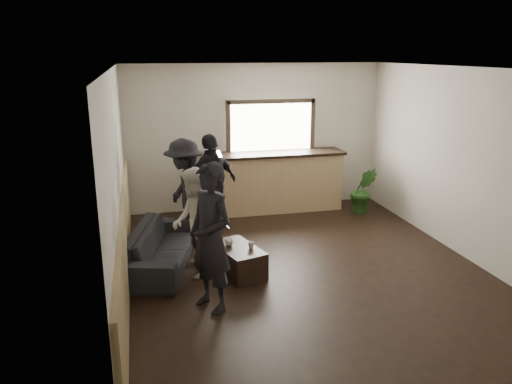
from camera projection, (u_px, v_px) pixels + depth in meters
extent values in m
cube|color=black|center=(302.00, 266.00, 7.25)|extent=(5.00, 6.00, 0.01)
cube|color=silver|center=(308.00, 68.00, 6.49)|extent=(5.00, 6.00, 0.01)
cube|color=beige|center=(255.00, 137.00, 9.68)|extent=(5.00, 0.01, 2.80)
cube|color=beige|center=(424.00, 257.00, 4.06)|extent=(5.00, 0.01, 2.80)
cube|color=beige|center=(118.00, 183.00, 6.31)|extent=(0.01, 6.00, 2.80)
cube|color=beige|center=(464.00, 163.00, 7.42)|extent=(0.01, 6.00, 2.80)
cube|color=tan|center=(125.00, 246.00, 6.55)|extent=(0.06, 5.90, 1.10)
cube|color=tan|center=(274.00, 183.00, 9.68)|extent=(2.60, 0.60, 1.10)
cube|color=black|center=(274.00, 154.00, 9.52)|extent=(2.70, 0.68, 0.05)
cube|color=white|center=(271.00, 127.00, 9.65)|extent=(1.60, 0.06, 0.90)
cube|color=#3F3326|center=(271.00, 101.00, 9.49)|extent=(1.72, 0.08, 0.08)
cube|color=#3F3326|center=(228.00, 129.00, 9.44)|extent=(0.08, 0.08, 1.06)
cube|color=#3F3326|center=(312.00, 126.00, 9.81)|extent=(0.08, 0.08, 1.06)
imported|color=black|center=(161.00, 247.00, 7.20)|extent=(1.24, 2.10, 0.57)
cube|color=black|center=(238.00, 260.00, 6.99)|extent=(0.71, 0.97, 0.38)
imported|color=silver|center=(229.00, 242.00, 6.99)|extent=(0.16, 0.16, 0.09)
imported|color=silver|center=(251.00, 245.00, 6.89)|extent=(0.12, 0.12, 0.09)
imported|color=#2D6623|center=(363.00, 190.00, 9.54)|extent=(0.58, 0.52, 0.89)
imported|color=black|center=(211.00, 238.00, 5.84)|extent=(0.71, 0.79, 1.81)
cube|color=black|center=(225.00, 225.00, 5.96)|extent=(0.12, 0.11, 0.12)
cube|color=white|center=(225.00, 224.00, 5.95)|extent=(0.10, 0.09, 0.11)
imported|color=beige|center=(194.00, 223.00, 6.79)|extent=(0.61, 0.76, 1.52)
cube|color=black|center=(210.00, 203.00, 6.76)|extent=(0.09, 0.08, 0.12)
cube|color=white|center=(210.00, 203.00, 6.76)|extent=(0.08, 0.07, 0.11)
imported|color=black|center=(185.00, 192.00, 7.89)|extent=(0.82, 1.20, 1.72)
cube|color=black|center=(198.00, 180.00, 7.92)|extent=(0.10, 0.09, 0.12)
cube|color=white|center=(198.00, 180.00, 7.92)|extent=(0.09, 0.08, 0.11)
imported|color=black|center=(212.00, 184.00, 8.45)|extent=(1.07, 0.85, 1.70)
cube|color=black|center=(219.00, 154.00, 8.15)|extent=(0.11, 0.11, 0.12)
cube|color=white|center=(219.00, 154.00, 8.14)|extent=(0.09, 0.10, 0.11)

